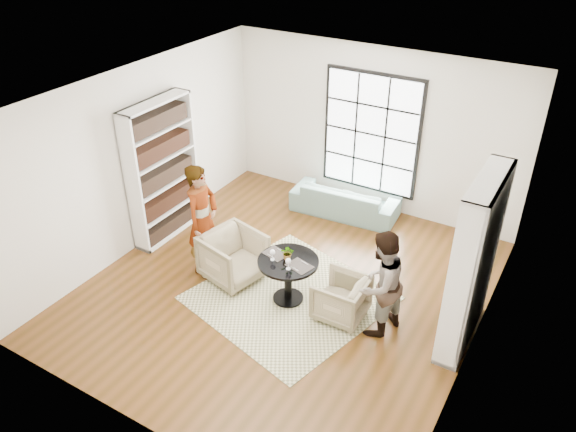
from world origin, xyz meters
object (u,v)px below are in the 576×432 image
Objects in this scene: wine_glass_right at (288,261)px; sofa at (345,200)px; armchair_right at (341,298)px; pedestal_table at (288,271)px; wine_glass_left at (272,253)px; armchair_left at (234,257)px; person_left at (202,219)px; flower_centerpiece at (288,253)px; person_right at (380,284)px.

sofa is at bearing 99.35° from wine_glass_right.
pedestal_table is at bearing -86.16° from armchair_right.
sofa is 2.87m from armchair_right.
wine_glass_left reaches higher than pedestal_table.
pedestal_table is 1.00m from armchair_left.
flower_centerpiece is at bearing -95.12° from person_left.
armchair_right is at bearing -94.05° from person_left.
flower_centerpiece reaches higher than wine_glass_right.
wine_glass_right is at bearing -62.16° from person_right.
armchair_right is 3.24× the size of flower_centerpiece.
wine_glass_left is (-1.57, -0.16, 0.05)m from person_right.
person_left is 1.15× the size of person_right.
armchair_right is 0.91m from wine_glass_right.
person_left is at bearing 174.32° from wine_glass_left.
wine_glass_right is (0.10, -0.17, 0.32)m from pedestal_table.
armchair_right is at bearing 2.67° from flower_centerpiece.
person_left is (-1.54, 0.04, 0.38)m from pedestal_table.
wine_glass_right is 0.83× the size of flower_centerpiece.
pedestal_table is 0.38m from wine_glass_right.
wine_glass_left is (0.17, -2.78, 0.54)m from sofa.
person_left is (-0.55, 0.00, 0.51)m from armchair_left.
person_right reaches higher than flower_centerpiece.
person_right is at bearing 5.98° from wine_glass_left.
armchair_left is at bearing 170.43° from wine_glass_left.
person_right is 1.29m from wine_glass_right.
armchair_left is at bearing 169.16° from wine_glass_right.
person_left reaches higher than person_right.
wine_glass_right is at bearing -14.08° from wine_glass_left.
armchair_right is at bearing 4.74° from pedestal_table.
sofa is at bearing -129.40° from person_right.
sofa is at bearing 93.42° from wine_glass_left.
armchair_left is at bearing 177.86° from pedestal_table.
person_left is 10.37× the size of wine_glass_left.
person_left reaches higher than pedestal_table.
armchair_right is 3.91× the size of wine_glass_right.
pedestal_table reaches higher than sofa.
sofa is at bearing -28.76° from person_left.
pedestal_table is 1.26× the size of armchair_right.
armchair_right is 0.97m from flower_centerpiece.
armchair_right is at bearing 9.17° from wine_glass_left.
sofa is 3.17m from person_right.
person_left is 1.35m from wine_glass_left.
flower_centerpiece is (0.18, 0.12, -0.02)m from wine_glass_left.
armchair_right is at bearing -72.93° from person_right.
armchair_right is at bearing -75.87° from armchair_left.
wine_glass_left is 0.80× the size of flower_centerpiece.
sofa is 2.29× the size of armchair_left.
person_right reaches higher than armchair_right.
wine_glass_left is (-0.20, -0.10, 0.32)m from pedestal_table.
wine_glass_right is at bearing -58.96° from pedestal_table.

